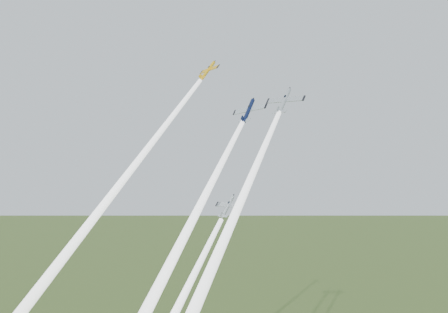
# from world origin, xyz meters

# --- Properties ---
(plane_yellow) EXTENTS (8.12, 7.44, 6.46)m
(plane_yellow) POSITION_xyz_m (-13.09, 6.13, 112.03)
(plane_yellow) COLOR #EEAE14
(smoke_trail_yellow) EXTENTS (18.93, 49.77, 59.76)m
(smoke_trail_yellow) POSITION_xyz_m (-21.66, -19.37, 80.57)
(smoke_trail_yellow) COLOR white
(plane_navy) EXTENTS (9.02, 6.54, 8.05)m
(plane_navy) POSITION_xyz_m (0.29, 2.50, 101.75)
(plane_navy) COLOR #0C1638
(smoke_trail_navy) EXTENTS (3.42, 42.82, 49.41)m
(smoke_trail_navy) POSITION_xyz_m (-0.14, -19.97, 75.46)
(smoke_trail_navy) COLOR white
(plane_silver_right) EXTENTS (8.82, 6.81, 7.42)m
(plane_silver_right) POSITION_xyz_m (8.16, 3.71, 103.37)
(plane_silver_right) COLOR #A9B1B7
(smoke_trail_silver_right) EXTENTS (3.79, 44.33, 51.15)m
(smoke_trail_silver_right) POSITION_xyz_m (8.78, -19.51, 76.21)
(smoke_trail_silver_right) COLOR white
(plane_silver_low) EXTENTS (6.80, 5.27, 5.67)m
(plane_silver_low) POSITION_xyz_m (0.24, -5.02, 82.11)
(plane_silver_low) COLOR #A6ADB4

